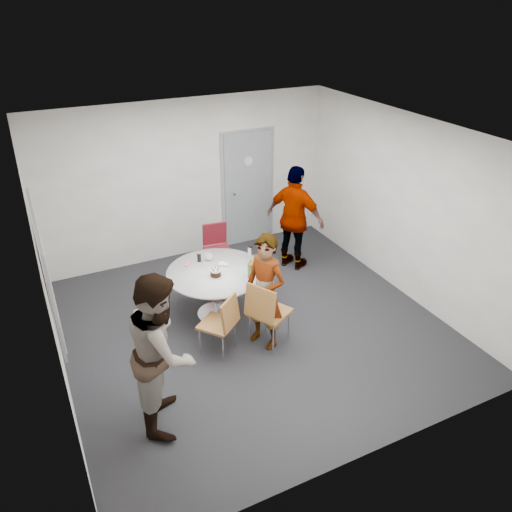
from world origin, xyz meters
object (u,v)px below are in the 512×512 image
door (248,189)px  chair_near_right (265,309)px  chair_near_left (223,320)px  person_main (265,292)px  whiteboard (46,268)px  person_right (295,219)px  person_left (163,350)px  chair_far (217,244)px  table (218,277)px

door → chair_near_right: size_ratio=2.20×
chair_near_left → person_main: size_ratio=0.54×
whiteboard → person_right: bearing=15.2°
chair_near_left → person_left: size_ratio=0.47×
chair_near_left → person_left: person_left is taller
chair_far → person_right: bearing=171.5°
table → person_main: person_main is taller
door → table: (-1.41, -2.01, -0.41)m
chair_near_left → person_main: 0.64m
person_left → person_right: 3.74m
door → chair_near_left: (-1.69, -2.86, -0.51)m
table → chair_near_left: table is taller
whiteboard → chair_far: whiteboard is taller
table → chair_near_right: table is taller
chair_near_left → person_left: bearing=177.4°
person_main → person_right: person_right is taller
whiteboard → person_left: (0.91, -1.29, -0.55)m
whiteboard → person_left: 1.67m
whiteboard → door: bearing=32.7°
chair_near_right → door: bearing=130.3°
chair_near_left → person_right: person_right is taller
door → person_right: door is taller
chair_near_right → person_right: person_right is taller
table → person_right: bearing=24.5°
person_main → person_right: 2.15m
whiteboard → table: bearing=7.3°
door → whiteboard: bearing=-147.3°
chair_near_right → chair_far: (0.17, 2.08, -0.06)m
chair_near_right → person_main: (0.03, 0.08, 0.20)m
chair_far → person_right: person_right is taller
chair_near_left → chair_near_right: bearing=-50.7°
door → chair_far: door is taller
table → chair_near_left: size_ratio=1.62×
table → person_main: 0.95m
door → chair_near_left: size_ratio=2.48×
person_main → chair_near_left: bearing=-119.5°
chair_near_right → person_right: bearing=112.0°
table → person_right: person_right is taller
person_left → person_right: bearing=-30.8°
person_left → person_main: bearing=-45.4°
person_main → person_right: (1.38, 1.65, 0.09)m
chair_far → person_right: size_ratio=0.49×
chair_far → person_main: 2.02m
door → chair_far: bearing=-137.8°
chair_near_left → chair_far: size_ratio=0.98×
door → person_main: (-1.12, -2.89, -0.23)m
chair_near_left → table: bearing=32.3°
chair_near_right → chair_near_left: bearing=-130.0°
whiteboard → person_main: bearing=-13.9°
door → person_right: size_ratio=1.20×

